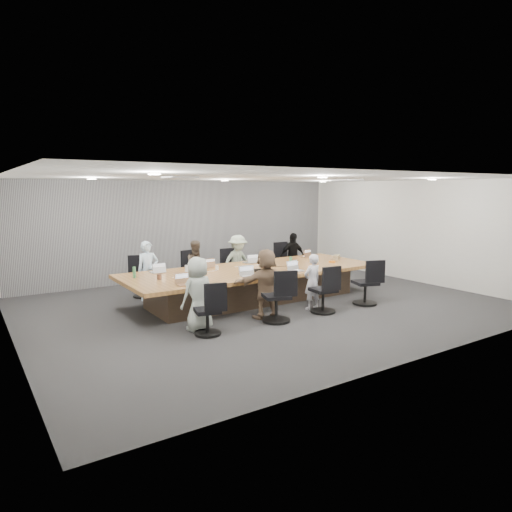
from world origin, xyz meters
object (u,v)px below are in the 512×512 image
stapler (258,270)px  laptop_0 (157,272)px  person_6 (312,282)px  person_4 (198,294)px  conference_table (254,283)px  chair_5 (276,300)px  chair_3 (285,264)px  person_0 (148,271)px  person_5 (266,283)px  chair_0 (143,281)px  snack_packet (332,262)px  laptop_3 (305,257)px  chair_6 (323,294)px  bottle_green_left (134,272)px  mug_brown (159,277)px  chair_2 (231,271)px  laptop_1 (207,267)px  laptop_2 (249,262)px  bottle_green_right (291,262)px  laptop_4 (185,285)px  chair_1 (191,275)px  person_3 (292,257)px  person_1 (197,267)px  canvas_bag (336,257)px  bottle_clear (187,271)px  laptop_6 (296,271)px  chair_7 (365,286)px  person_2 (238,262)px  chair_4 (207,315)px

stapler → laptop_0: bearing=172.0°
person_6 → person_4: bearing=-3.0°
conference_table → chair_5: 1.80m
chair_3 → person_0: (-4.21, -0.35, 0.25)m
person_6 → person_5: bearing=-3.0°
chair_0 → snack_packet: size_ratio=4.93×
laptop_3 → stapler: stapler is taller
chair_6 → person_0: bearing=137.9°
person_4 → bottle_green_left: size_ratio=5.84×
mug_brown → chair_0: bearing=81.4°
chair_2 → person_0: size_ratio=0.56×
person_0 → laptop_1: person_0 is taller
laptop_1 → laptop_3: same height
laptop_2 → bottle_green_right: size_ratio=1.20×
chair_3 → stapler: (-2.31, -2.05, 0.34)m
person_0 → laptop_1: (1.25, -0.55, 0.06)m
mug_brown → bottle_green_right: bearing=-5.8°
laptop_4 → bottle_green_right: size_ratio=1.21×
person_5 → chair_1: bearing=-81.3°
chair_6 → laptop_0: size_ratio=2.71×
laptop_4 → laptop_1: bearing=52.3°
conference_table → stapler: stapler is taller
chair_2 → person_3: (1.79, -0.35, 0.29)m
laptop_0 → person_1: size_ratio=0.23×
laptop_4 → canvas_bag: size_ratio=1.30×
chair_0 → laptop_4: bearing=106.6°
chair_6 → laptop_2: bearing=102.1°
laptop_1 → laptop_3: 2.96m
chair_2 → person_0: (-2.42, -0.35, 0.30)m
chair_2 → person_1: bearing=16.2°
chair_6 → bottle_clear: (-2.30, 1.69, 0.46)m
chair_6 → laptop_2: 2.53m
chair_1 → laptop_3: (2.96, -0.90, 0.33)m
conference_table → chair_0: chair_0 is taller
laptop_3 → snack_packet: (-0.02, -1.09, 0.01)m
person_3 → laptop_6: size_ratio=4.03×
bottle_green_right → person_4: bearing=-160.5°
chair_7 → person_4: 3.96m
chair_3 → person_2: (-1.79, -0.35, 0.26)m
chair_7 → laptop_2: 2.92m
bottle_clear → laptop_4: bearing=-116.5°
chair_4 → person_3: bearing=49.7°
bottle_green_left → laptop_6: bearing=-20.9°
conference_table → chair_2: 1.74m
laptop_4 → bottle_green_left: bottle_green_left is taller
person_2 → bottle_green_right: person_2 is taller
canvas_bag → person_4: bearing=-164.2°
chair_6 → bottle_green_left: bottle_green_left is taller
chair_6 → snack_packet: 2.12m
conference_table → chair_2: (0.39, 1.70, -0.02)m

